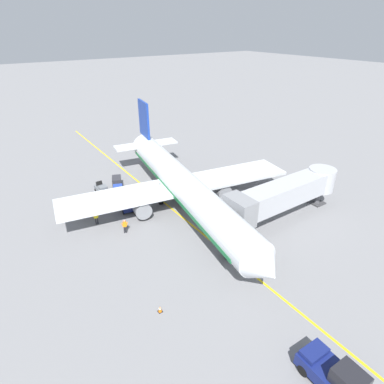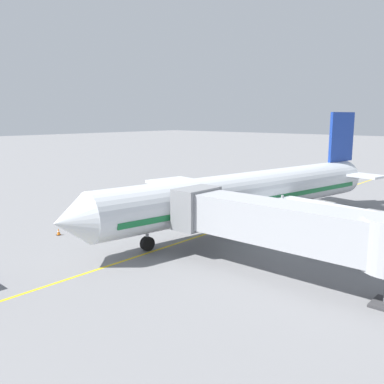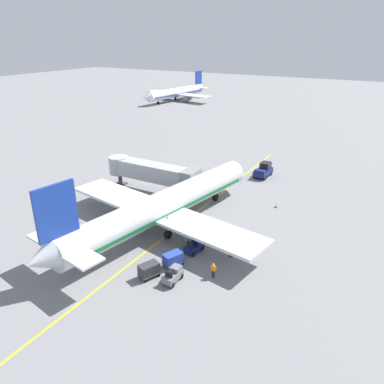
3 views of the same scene
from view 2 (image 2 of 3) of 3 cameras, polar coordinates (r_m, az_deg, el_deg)
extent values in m
plane|color=slate|center=(41.70, 7.21, -3.95)|extent=(400.00, 400.00, 0.00)
cube|color=gold|center=(41.70, 7.21, -3.95)|extent=(0.24, 80.00, 0.01)
cylinder|color=silver|center=(39.00, 7.72, -0.01)|extent=(8.97, 32.17, 3.70)
cube|color=#196B38|center=(39.08, 7.71, -0.68)|extent=(8.58, 29.65, 0.44)
cone|color=silver|center=(29.14, -16.13, -3.81)|extent=(3.97, 2.97, 3.63)
cone|color=silver|center=(52.90, 20.74, 2.42)|extent=(3.57, 3.28, 3.14)
cube|color=black|center=(29.72, -13.00, -2.11)|extent=(2.92, 1.55, 0.60)
cube|color=silver|center=(39.84, 8.69, -0.77)|extent=(30.45, 10.12, 0.36)
cylinder|color=gray|center=(36.12, 14.27, -4.14)|extent=(2.50, 3.49, 2.00)
cylinder|color=gray|center=(43.35, 2.53, -1.45)|extent=(2.50, 3.49, 2.00)
cube|color=#193899|center=(50.48, 19.66, 7.06)|extent=(1.05, 4.39, 5.50)
cube|color=silver|center=(50.65, 19.27, 2.49)|extent=(10.29, 4.23, 0.24)
cylinder|color=black|center=(32.57, -6.09, -6.97)|extent=(0.63, 1.16, 1.10)
cylinder|color=gray|center=(32.15, -6.14, -4.33)|extent=(0.24, 0.24, 2.00)
cylinder|color=black|center=(39.59, 12.05, -4.04)|extent=(0.63, 1.16, 1.10)
cylinder|color=gray|center=(39.24, 12.14, -1.85)|extent=(0.24, 0.24, 2.00)
cylinder|color=black|center=(42.52, 7.22, -2.91)|extent=(0.63, 1.16, 1.10)
cylinder|color=gray|center=(42.20, 7.26, -0.86)|extent=(0.24, 0.24, 2.00)
cube|color=#A8AAAF|center=(27.41, 11.01, -4.04)|extent=(14.60, 2.80, 2.60)
cube|color=gray|center=(31.07, 0.61, -2.16)|extent=(2.00, 3.50, 2.99)
cube|color=slate|center=(51.25, 6.82, -0.56)|extent=(1.22, 2.51, 0.70)
cube|color=slate|center=(50.59, 6.40, -0.04)|extent=(1.03, 1.06, 0.44)
cube|color=black|center=(51.69, 7.26, 0.27)|extent=(0.84, 0.17, 0.64)
cylinder|color=black|center=(51.03, 6.76, 0.13)|extent=(0.08, 0.26, 0.54)
cylinder|color=black|center=(50.31, 6.77, -1.17)|extent=(0.21, 0.56, 0.56)
cylinder|color=black|center=(50.90, 5.76, -1.02)|extent=(0.21, 0.56, 0.56)
cylinder|color=black|center=(51.75, 7.85, -0.88)|extent=(0.21, 0.56, 0.56)
cylinder|color=black|center=(52.32, 6.86, -0.73)|extent=(0.21, 0.56, 0.56)
cube|color=navy|center=(45.89, 3.48, -1.77)|extent=(1.59, 2.66, 0.70)
cube|color=navy|center=(45.32, 2.85, -1.19)|extent=(1.18, 1.20, 0.44)
cube|color=black|center=(46.22, 4.12, -0.85)|extent=(0.85, 0.30, 0.64)
cylinder|color=black|center=(45.68, 3.38, -1.00)|extent=(0.12, 0.27, 0.54)
cylinder|color=black|center=(45.00, 3.13, -2.47)|extent=(0.29, 0.59, 0.56)
cylinder|color=black|center=(45.78, 2.22, -2.24)|extent=(0.29, 0.59, 0.56)
cylinder|color=black|center=(46.17, 4.73, -2.16)|extent=(0.29, 0.59, 0.56)
cylinder|color=black|center=(46.94, 3.81, -1.95)|extent=(0.29, 0.59, 0.56)
cube|color=#4C4C51|center=(48.52, 6.66, -1.42)|extent=(2.03, 2.53, 0.12)
cube|color=#233D9E|center=(48.40, 6.67, -0.71)|extent=(1.93, 2.40, 1.10)
cylinder|color=#4C4C51|center=(47.75, 5.20, -1.60)|extent=(0.33, 0.68, 0.07)
cylinder|color=black|center=(47.67, 6.19, -1.92)|extent=(0.25, 0.38, 0.36)
cylinder|color=black|center=(48.58, 5.48, -1.67)|extent=(0.25, 0.38, 0.36)
cylinder|color=black|center=(48.58, 7.82, -1.72)|extent=(0.25, 0.38, 0.36)
cylinder|color=black|center=(49.47, 7.10, -1.49)|extent=(0.25, 0.38, 0.36)
cube|color=#4C4C51|center=(50.42, 9.56, -1.06)|extent=(2.03, 2.53, 0.12)
cube|color=#2D2D33|center=(50.30, 9.58, -0.37)|extent=(1.93, 2.40, 1.10)
cylinder|color=#4C4C51|center=(49.59, 8.21, -1.22)|extent=(0.33, 0.68, 0.07)
cylinder|color=black|center=(49.55, 9.17, -1.52)|extent=(0.25, 0.38, 0.36)
cylinder|color=black|center=(50.43, 8.43, -1.30)|extent=(0.25, 0.38, 0.36)
cylinder|color=black|center=(50.52, 10.68, -1.35)|extent=(0.25, 0.38, 0.36)
cylinder|color=black|center=(51.38, 9.93, -1.13)|extent=(0.25, 0.38, 0.36)
cylinder|color=#232328|center=(43.95, -2.53, -2.58)|extent=(0.15, 0.15, 0.85)
cylinder|color=#232328|center=(43.79, -2.39, -2.62)|extent=(0.15, 0.15, 0.85)
cube|color=orange|center=(43.72, -2.47, -1.67)|extent=(0.43, 0.33, 0.60)
cylinder|color=orange|center=(43.93, -2.64, -1.68)|extent=(0.24, 0.14, 0.57)
cylinder|color=orange|center=(43.52, -2.29, -1.79)|extent=(0.24, 0.14, 0.57)
sphere|color=tan|center=(43.63, -2.47, -1.12)|extent=(0.22, 0.22, 0.22)
cube|color=red|center=(43.62, -2.47, -1.09)|extent=(0.28, 0.14, 0.10)
cylinder|color=#232328|center=(51.04, 2.11, -0.78)|extent=(0.15, 0.15, 0.85)
cylinder|color=#232328|center=(51.16, 1.94, -0.75)|extent=(0.15, 0.15, 0.85)
cube|color=orange|center=(50.97, 2.03, 0.04)|extent=(0.38, 0.24, 0.60)
cylinder|color=orange|center=(50.82, 2.25, -0.05)|extent=(0.22, 0.09, 0.57)
cylinder|color=orange|center=(51.13, 1.81, 0.02)|extent=(0.22, 0.09, 0.57)
sphere|color=beige|center=(50.89, 2.03, 0.51)|extent=(0.22, 0.22, 0.22)
cube|color=red|center=(50.89, 2.03, 0.54)|extent=(0.26, 0.08, 0.10)
cylinder|color=#232328|center=(47.84, -1.36, -1.51)|extent=(0.15, 0.15, 0.85)
cylinder|color=#232328|center=(47.70, -1.20, -1.55)|extent=(0.15, 0.15, 0.85)
cube|color=yellow|center=(47.63, -1.28, -0.68)|extent=(0.40, 0.27, 0.60)
cylinder|color=yellow|center=(47.82, -1.49, -0.70)|extent=(0.23, 0.11, 0.57)
cylinder|color=yellow|center=(47.46, -1.08, -0.78)|extent=(0.23, 0.11, 0.57)
sphere|color=#997051|center=(47.55, -1.29, -0.17)|extent=(0.22, 0.22, 0.22)
cube|color=red|center=(47.55, -1.29, -0.15)|extent=(0.27, 0.10, 0.10)
cube|color=black|center=(38.38, -17.65, -5.57)|extent=(0.36, 0.36, 0.04)
cone|color=orange|center=(38.31, -17.67, -5.15)|extent=(0.30, 0.30, 0.55)
cylinder|color=white|center=(38.30, -17.67, -5.11)|extent=(0.21, 0.21, 0.06)
camera|label=1|loc=(41.81, -48.78, 21.86)|focal=30.10mm
camera|label=3|loc=(83.52, 7.59, 19.31)|focal=34.97mm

